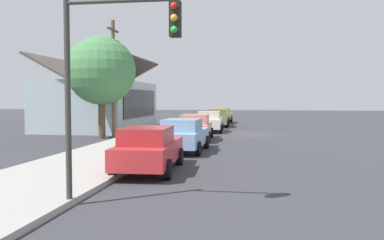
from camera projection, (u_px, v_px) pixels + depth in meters
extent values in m
plane|color=#38383D|center=(245.00, 134.00, 29.34)|extent=(120.00, 120.00, 0.00)
cube|color=#A3A099|center=(168.00, 132.00, 30.21)|extent=(60.00, 4.20, 0.16)
cube|color=red|center=(150.00, 152.00, 14.40)|extent=(4.78, 2.00, 0.70)
cube|color=#A9272B|center=(147.00, 135.00, 13.90)|extent=(2.33, 1.66, 0.56)
cylinder|color=black|center=(135.00, 156.00, 15.95)|extent=(0.67, 0.26, 0.66)
cylinder|color=black|center=(180.00, 156.00, 15.77)|extent=(0.67, 0.26, 0.66)
cylinder|color=black|center=(114.00, 168.00, 13.06)|extent=(0.67, 0.26, 0.66)
cylinder|color=black|center=(168.00, 169.00, 12.88)|extent=(0.67, 0.26, 0.66)
cube|color=#8CB7E0|center=(184.00, 137.00, 19.73)|extent=(4.61, 1.89, 0.70)
cube|color=#779CBE|center=(182.00, 125.00, 19.24)|extent=(2.22, 1.64, 0.56)
cylinder|color=black|center=(172.00, 141.00, 21.30)|extent=(0.66, 0.23, 0.66)
cylinder|color=black|center=(207.00, 142.00, 21.00)|extent=(0.66, 0.23, 0.66)
cylinder|color=black|center=(158.00, 148.00, 18.50)|extent=(0.66, 0.23, 0.66)
cylinder|color=black|center=(198.00, 149.00, 18.19)|extent=(0.66, 0.23, 0.66)
cube|color=#EA8C75|center=(196.00, 129.00, 25.25)|extent=(4.83, 2.03, 0.70)
cube|color=tan|center=(195.00, 119.00, 24.74)|extent=(2.36, 1.69, 0.56)
cylinder|color=black|center=(184.00, 132.00, 26.82)|extent=(0.67, 0.25, 0.66)
cylinder|color=black|center=(211.00, 133.00, 26.63)|extent=(0.67, 0.25, 0.66)
cylinder|color=black|center=(178.00, 137.00, 23.89)|extent=(0.67, 0.25, 0.66)
cylinder|color=black|center=(208.00, 137.00, 23.71)|extent=(0.67, 0.25, 0.66)
cube|color=silver|center=(210.00, 123.00, 31.22)|extent=(4.48, 1.99, 0.70)
cube|color=beige|center=(209.00, 115.00, 30.75)|extent=(2.18, 1.66, 0.56)
cylinder|color=black|center=(200.00, 126.00, 32.68)|extent=(0.67, 0.25, 0.66)
cylinder|color=black|center=(222.00, 126.00, 32.49)|extent=(0.67, 0.25, 0.66)
cylinder|color=black|center=(196.00, 129.00, 29.98)|extent=(0.67, 0.25, 0.66)
cylinder|color=black|center=(221.00, 129.00, 29.78)|extent=(0.67, 0.25, 0.66)
cube|color=olive|center=(218.00, 119.00, 36.97)|extent=(4.63, 1.94, 0.70)
cube|color=#61683C|center=(218.00, 112.00, 36.49)|extent=(2.25, 1.64, 0.56)
cylinder|color=black|center=(209.00, 122.00, 38.50)|extent=(0.67, 0.25, 0.66)
cylinder|color=black|center=(228.00, 122.00, 38.29)|extent=(0.67, 0.25, 0.66)
cylinder|color=black|center=(207.00, 124.00, 35.69)|extent=(0.67, 0.25, 0.66)
cylinder|color=black|center=(227.00, 124.00, 35.48)|extent=(0.67, 0.25, 0.66)
cube|color=gold|center=(222.00, 117.00, 42.21)|extent=(4.94, 1.85, 0.70)
cube|color=gold|center=(221.00, 111.00, 41.70)|extent=(2.39, 1.58, 0.56)
cylinder|color=black|center=(215.00, 119.00, 43.88)|extent=(0.67, 0.24, 0.66)
cylinder|color=black|center=(231.00, 119.00, 43.56)|extent=(0.67, 0.24, 0.66)
cylinder|color=black|center=(211.00, 121.00, 40.89)|extent=(0.67, 0.24, 0.66)
cylinder|color=black|center=(229.00, 121.00, 40.58)|extent=(0.67, 0.24, 0.66)
cube|color=#ADBCC6|center=(100.00, 106.00, 33.79)|extent=(10.92, 6.91, 3.90)
cube|color=black|center=(141.00, 104.00, 33.24)|extent=(8.74, 0.08, 2.19)
cube|color=#514742|center=(119.00, 71.00, 33.37)|extent=(11.52, 3.75, 2.10)
cube|color=#514742|center=(80.00, 71.00, 33.91)|extent=(11.52, 3.75, 2.10)
cylinder|color=brown|center=(102.00, 114.00, 25.98)|extent=(0.44, 0.44, 3.13)
sphere|color=#47844C|center=(101.00, 71.00, 25.84)|extent=(4.35, 4.35, 4.35)
cylinder|color=#383833|center=(68.00, 97.00, 9.66)|extent=(0.14, 0.14, 5.20)
cylinder|color=#383833|center=(120.00, 1.00, 9.34)|extent=(0.10, 2.60, 0.10)
cube|color=black|center=(175.00, 19.00, 9.16)|extent=(0.28, 0.24, 0.80)
sphere|color=red|center=(174.00, 6.00, 9.00)|extent=(0.16, 0.16, 0.16)
sphere|color=yellow|center=(174.00, 18.00, 9.02)|extent=(0.16, 0.16, 0.16)
sphere|color=green|center=(174.00, 30.00, 9.03)|extent=(0.16, 0.16, 0.16)
cylinder|color=brown|center=(113.00, 80.00, 26.00)|extent=(0.24, 0.24, 7.50)
cube|color=brown|center=(113.00, 30.00, 25.83)|extent=(1.80, 0.12, 0.12)
cylinder|color=red|center=(140.00, 147.00, 17.79)|extent=(0.22, 0.22, 0.55)
sphere|color=red|center=(140.00, 139.00, 17.77)|extent=(0.18, 0.18, 0.18)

